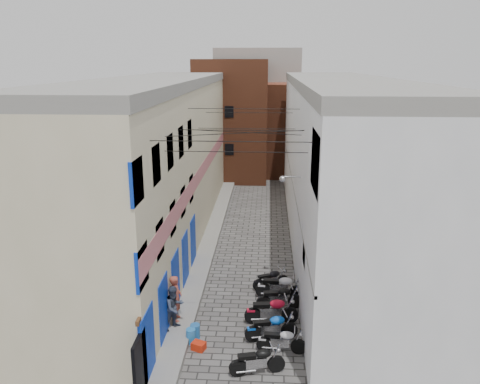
% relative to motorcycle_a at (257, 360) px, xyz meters
% --- Properties ---
extents(plinth, '(0.90, 26.00, 0.25)m').
position_rel_motorcycle_a_xyz_m(plinth, '(-2.94, 11.90, -0.41)').
color(plinth, gray).
rests_on(plinth, ground).
extents(building_left, '(5.10, 27.00, 9.00)m').
position_rel_motorcycle_a_xyz_m(building_left, '(-5.87, 11.85, 3.96)').
color(building_left, '#C2B992').
rests_on(building_left, ground).
extents(building_right, '(5.94, 26.00, 9.00)m').
position_rel_motorcycle_a_xyz_m(building_right, '(4.11, 11.90, 3.97)').
color(building_right, silver).
rests_on(building_right, ground).
extents(building_far_brick_left, '(6.00, 6.00, 10.00)m').
position_rel_motorcycle_a_xyz_m(building_far_brick_left, '(-2.89, 26.90, 4.46)').
color(building_far_brick_left, brown).
rests_on(building_far_brick_left, ground).
extents(building_far_brick_right, '(5.00, 6.00, 8.00)m').
position_rel_motorcycle_a_xyz_m(building_far_brick_right, '(2.11, 28.90, 3.46)').
color(building_far_brick_right, brown).
rests_on(building_far_brick_right, ground).
extents(building_far_concrete, '(8.00, 5.00, 11.00)m').
position_rel_motorcycle_a_xyz_m(building_far_concrete, '(-0.89, 32.90, 4.96)').
color(building_far_concrete, gray).
rests_on(building_far_concrete, ground).
extents(far_shopfront, '(2.00, 0.30, 2.40)m').
position_rel_motorcycle_a_xyz_m(far_shopfront, '(-0.89, 24.10, 0.66)').
color(far_shopfront, black).
rests_on(far_shopfront, ground).
extents(overhead_wires, '(5.80, 13.02, 1.32)m').
position_rel_motorcycle_a_xyz_m(overhead_wires, '(-0.89, 6.54, 6.59)').
color(overhead_wires, black).
rests_on(overhead_wires, ground).
extents(motorcycle_a, '(1.95, 1.01, 1.08)m').
position_rel_motorcycle_a_xyz_m(motorcycle_a, '(0.00, 0.00, 0.00)').
color(motorcycle_a, black).
rests_on(motorcycle_a, ground).
extents(motorcycle_b, '(1.79, 0.68, 1.01)m').
position_rel_motorcycle_a_xyz_m(motorcycle_b, '(0.81, 1.23, -0.03)').
color(motorcycle_b, '#BCBCC1').
rests_on(motorcycle_b, ground).
extents(motorcycle_c, '(2.06, 1.05, 1.14)m').
position_rel_motorcycle_a_xyz_m(motorcycle_c, '(0.47, 1.97, 0.03)').
color(motorcycle_c, blue).
rests_on(motorcycle_c, ground).
extents(motorcycle_d, '(2.15, 0.87, 1.22)m').
position_rel_motorcycle_a_xyz_m(motorcycle_d, '(0.47, 3.11, 0.07)').
color(motorcycle_d, red).
rests_on(motorcycle_d, ground).
extents(motorcycle_e, '(1.98, 0.88, 1.11)m').
position_rel_motorcycle_a_xyz_m(motorcycle_e, '(0.80, 4.23, 0.02)').
color(motorcycle_e, black).
rests_on(motorcycle_e, ground).
extents(motorcycle_f, '(2.17, 0.86, 1.22)m').
position_rel_motorcycle_a_xyz_m(motorcycle_f, '(0.86, 5.09, 0.07)').
color(motorcycle_f, silver).
rests_on(motorcycle_f, ground).
extents(motorcycle_g, '(1.79, 1.20, 1.00)m').
position_rel_motorcycle_a_xyz_m(motorcycle_g, '(0.46, 6.01, -0.04)').
color(motorcycle_g, black).
rests_on(motorcycle_g, ground).
extents(person_a, '(0.51, 0.71, 1.82)m').
position_rel_motorcycle_a_xyz_m(person_a, '(-3.17, 2.74, 0.62)').
color(person_a, '#9D4539').
rests_on(person_a, plinth).
extents(person_b, '(1.02, 1.04, 1.69)m').
position_rel_motorcycle_a_xyz_m(person_b, '(-3.12, 2.17, 0.55)').
color(person_b, '#343C4E').
rests_on(person_b, plinth).
extents(water_jug_near, '(0.42, 0.42, 0.55)m').
position_rel_motorcycle_a_xyz_m(water_jug_near, '(-2.44, 1.62, -0.27)').
color(water_jug_near, '#2675C0').
rests_on(water_jug_near, ground).
extents(water_jug_far, '(0.46, 0.46, 0.56)m').
position_rel_motorcycle_a_xyz_m(water_jug_far, '(-2.33, 1.91, -0.26)').
color(water_jug_far, '#2160A7').
rests_on(water_jug_far, ground).
extents(red_crate, '(0.55, 0.49, 0.29)m').
position_rel_motorcycle_a_xyz_m(red_crate, '(-2.10, 1.21, -0.40)').
color(red_crate, red).
rests_on(red_crate, ground).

